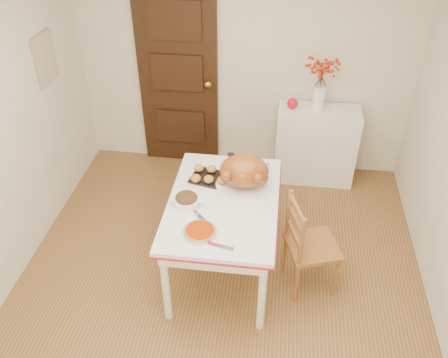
# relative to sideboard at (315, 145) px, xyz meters

# --- Properties ---
(floor) EXTENTS (3.50, 4.00, 0.00)m
(floor) POSITION_rel_sideboard_xyz_m (-0.81, -1.78, -0.42)
(floor) COLOR brown
(floor) RESTS_ON ground
(wall_back) EXTENTS (3.50, 0.00, 2.50)m
(wall_back) POSITION_rel_sideboard_xyz_m (-0.81, 0.22, 0.83)
(wall_back) COLOR beige
(wall_back) RESTS_ON ground
(door_back) EXTENTS (0.85, 0.06, 2.06)m
(door_back) POSITION_rel_sideboard_xyz_m (-1.51, 0.19, 0.61)
(door_back) COLOR black
(door_back) RESTS_ON ground
(photo_board) EXTENTS (0.03, 0.35, 0.45)m
(photo_board) POSITION_rel_sideboard_xyz_m (-2.54, -0.58, 1.08)
(photo_board) COLOR beige
(photo_board) RESTS_ON ground
(sideboard) EXTENTS (0.85, 0.38, 0.85)m
(sideboard) POSITION_rel_sideboard_xyz_m (0.00, 0.00, 0.00)
(sideboard) COLOR silver
(sideboard) RESTS_ON floor
(kitchen_table) EXTENTS (0.89, 1.30, 0.78)m
(kitchen_table) POSITION_rel_sideboard_xyz_m (-0.80, -1.51, -0.03)
(kitchen_table) COLOR white
(kitchen_table) RESTS_ON floor
(chair_oak) EXTENTS (0.50, 0.50, 0.90)m
(chair_oak) POSITION_rel_sideboard_xyz_m (-0.06, -1.57, 0.03)
(chair_oak) COLOR #945D27
(chair_oak) RESTS_ON floor
(berry_vase) EXTENTS (0.28, 0.28, 0.54)m
(berry_vase) POSITION_rel_sideboard_xyz_m (-0.03, 0.00, 0.69)
(berry_vase) COLOR white
(berry_vase) RESTS_ON sideboard
(apple) EXTENTS (0.11, 0.11, 0.11)m
(apple) POSITION_rel_sideboard_xyz_m (-0.29, 0.00, 0.48)
(apple) COLOR red
(apple) RESTS_ON sideboard
(turkey_platter) EXTENTS (0.52, 0.44, 0.29)m
(turkey_platter) POSITION_rel_sideboard_xyz_m (-0.66, -1.31, 0.50)
(turkey_platter) COLOR #8E4816
(turkey_platter) RESTS_ON kitchen_table
(pumpkin_pie) EXTENTS (0.29, 0.29, 0.05)m
(pumpkin_pie) POSITION_rel_sideboard_xyz_m (-0.92, -1.91, 0.38)
(pumpkin_pie) COLOR #9B2900
(pumpkin_pie) RESTS_ON kitchen_table
(stuffing_dish) EXTENTS (0.31, 0.28, 0.10)m
(stuffing_dish) POSITION_rel_sideboard_xyz_m (-1.08, -1.60, 0.41)
(stuffing_dish) COLOR #472C16
(stuffing_dish) RESTS_ON kitchen_table
(rolls_tray) EXTENTS (0.36, 0.31, 0.08)m
(rolls_tray) POSITION_rel_sideboard_xyz_m (-0.95, -1.23, 0.40)
(rolls_tray) COLOR #AF762B
(rolls_tray) RESTS_ON kitchen_table
(pie_server) EXTENTS (0.22, 0.10, 0.01)m
(pie_server) POSITION_rel_sideboard_xyz_m (-0.76, -2.02, 0.36)
(pie_server) COLOR silver
(pie_server) RESTS_ON kitchen_table
(carving_knife) EXTENTS (0.19, 0.21, 0.01)m
(carving_knife) POSITION_rel_sideboard_xyz_m (-0.97, -1.71, 0.36)
(carving_knife) COLOR silver
(carving_knife) RESTS_ON kitchen_table
(drinking_glass) EXTENTS (0.07, 0.07, 0.11)m
(drinking_glass) POSITION_rel_sideboard_xyz_m (-0.80, -1.01, 0.41)
(drinking_glass) COLOR white
(drinking_glass) RESTS_ON kitchen_table
(shaker_pair) EXTENTS (0.09, 0.04, 0.08)m
(shaker_pair) POSITION_rel_sideboard_xyz_m (-0.50, -1.06, 0.40)
(shaker_pair) COLOR white
(shaker_pair) RESTS_ON kitchen_table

